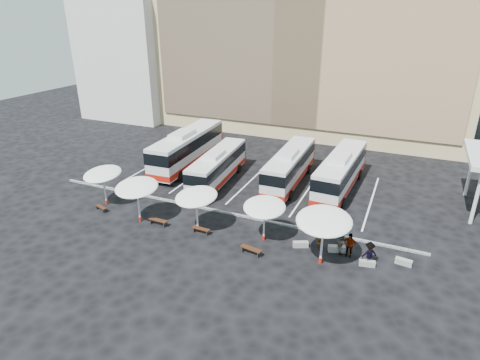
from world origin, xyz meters
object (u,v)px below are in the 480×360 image
at_px(sunshade_4, 324,221).
at_px(conc_bench_3, 404,262).
at_px(bus_1, 218,166).
at_px(wood_bench_0, 101,208).
at_px(sunshade_1, 137,187).
at_px(passenger_1, 341,244).
at_px(sunshade_0, 103,174).
at_px(sunshade_2, 196,197).
at_px(conc_bench_0, 301,244).
at_px(passenger_2, 349,245).
at_px(wood_bench_3, 251,250).
at_px(wood_bench_2, 201,229).
at_px(wood_bench_1, 158,221).
at_px(passenger_3, 369,253).
at_px(passenger_0, 321,237).
at_px(conc_bench_1, 337,249).
at_px(bus_2, 290,166).
at_px(bus_0, 188,147).
at_px(sunshade_3, 264,207).
at_px(bus_3, 341,171).

bearing_deg(sunshade_4, conc_bench_3, 22.02).
height_order(bus_1, wood_bench_0, bus_1).
distance_m(sunshade_1, passenger_1, 16.46).
distance_m(sunshade_0, sunshade_2, 9.89).
relative_size(sunshade_1, conc_bench_0, 3.59).
xyz_separation_m(sunshade_0, sunshade_2, (9.86, -0.78, 0.01)).
bearing_deg(passenger_2, wood_bench_3, -151.81).
height_order(sunshade_1, wood_bench_2, sunshade_1).
distance_m(sunshade_0, wood_bench_2, 10.73).
bearing_deg(sunshade_1, conc_bench_3, 6.15).
xyz_separation_m(sunshade_4, wood_bench_3, (-4.83, -0.90, -2.95)).
distance_m(sunshade_2, wood_bench_1, 4.25).
xyz_separation_m(wood_bench_2, conc_bench_3, (14.84, 1.92, -0.14)).
bearing_deg(passenger_3, bus_1, -60.73).
xyz_separation_m(bus_1, sunshade_1, (-2.26, -9.98, 1.30)).
distance_m(wood_bench_1, wood_bench_3, 8.58).
relative_size(sunshade_4, wood_bench_3, 2.43).
distance_m(sunshade_4, passenger_0, 3.16).
relative_size(wood_bench_0, conc_bench_1, 1.11).
bearing_deg(bus_2, wood_bench_1, -120.59).
bearing_deg(wood_bench_1, bus_2, 60.54).
bearing_deg(sunshade_1, bus_0, 102.98).
distance_m(wood_bench_0, passenger_0, 19.04).
distance_m(wood_bench_1, conc_bench_1, 14.25).
distance_m(sunshade_1, passenger_2, 16.98).
xyz_separation_m(wood_bench_2, passenger_1, (10.58, 1.62, 0.42)).
relative_size(sunshade_4, conc_bench_1, 3.35).
bearing_deg(bus_2, passenger_0, -62.96).
xyz_separation_m(conc_bench_1, passenger_3, (2.28, -0.75, 0.64)).
relative_size(sunshade_1, wood_bench_3, 2.39).
distance_m(bus_0, passenger_1, 22.23).
bearing_deg(wood_bench_1, sunshade_2, 10.08).
xyz_separation_m(bus_1, passenger_0, (12.42, -7.95, -0.86)).
bearing_deg(passenger_0, wood_bench_1, 137.10).
distance_m(bus_2, wood_bench_0, 18.29).
height_order(sunshade_2, wood_bench_2, sunshade_2).
bearing_deg(wood_bench_2, passenger_3, 4.35).
xyz_separation_m(bus_2, wood_bench_2, (-3.34, -12.45, -1.51)).
relative_size(bus_0, sunshade_2, 3.11).
height_order(sunshade_3, conc_bench_3, sunshade_3).
bearing_deg(bus_2, wood_bench_2, -106.16).
relative_size(conc_bench_1, passenger_3, 0.70).
distance_m(sunshade_2, wood_bench_0, 9.74).
relative_size(wood_bench_3, passenger_1, 1.11).
distance_m(bus_1, sunshade_0, 11.12).
xyz_separation_m(bus_1, conc_bench_3, (18.19, -7.78, -1.56)).
relative_size(bus_3, passenger_1, 7.91).
xyz_separation_m(bus_1, wood_bench_3, (8.06, -10.82, -1.39)).
height_order(bus_3, passenger_1, bus_3).
bearing_deg(conc_bench_3, passenger_0, -178.28).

